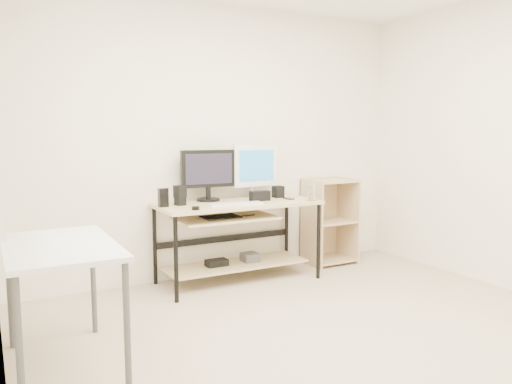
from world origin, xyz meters
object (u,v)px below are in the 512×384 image
at_px(desk, 235,225).
at_px(side_table, 60,257).
at_px(black_monitor, 208,172).
at_px(white_imac, 256,167).
at_px(audio_controller, 163,198).
at_px(shelf_unit, 327,221).

bearing_deg(desk, side_table, -147.35).
xyz_separation_m(black_monitor, white_imac, (0.50, -0.01, 0.03)).
bearing_deg(audio_controller, shelf_unit, -0.31).
relative_size(side_table, black_monitor, 1.92).
distance_m(shelf_unit, audio_controller, 1.89).
xyz_separation_m(shelf_unit, black_monitor, (-1.36, 0.04, 0.57)).
bearing_deg(shelf_unit, white_imac, 177.93).
bearing_deg(audio_controller, side_table, -135.97).
height_order(side_table, white_imac, white_imac).
xyz_separation_m(black_monitor, audio_controller, (-0.49, -0.16, -0.19)).
distance_m(black_monitor, white_imac, 0.50).
relative_size(white_imac, audio_controller, 3.23).
bearing_deg(shelf_unit, desk, -172.23).
height_order(shelf_unit, audio_controller, audio_controller).
xyz_separation_m(desk, side_table, (-1.65, -1.06, 0.13)).
distance_m(side_table, white_imac, 2.37).
bearing_deg(black_monitor, desk, -44.80).
xyz_separation_m(desk, black_monitor, (-0.18, 0.20, 0.48)).
distance_m(side_table, shelf_unit, 3.09).
xyz_separation_m(white_imac, audio_controller, (-0.99, -0.16, -0.22)).
relative_size(black_monitor, audio_controller, 3.20).
height_order(white_imac, audio_controller, white_imac).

